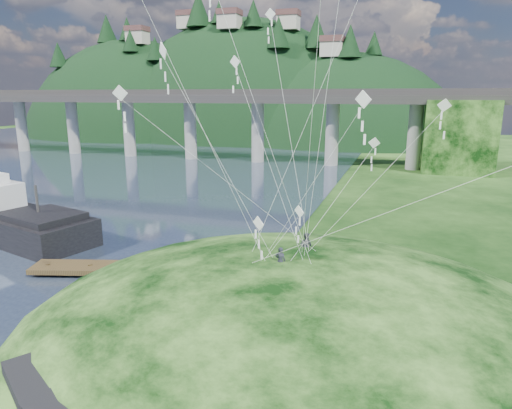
% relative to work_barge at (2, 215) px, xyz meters
% --- Properties ---
extents(ground, '(320.00, 320.00, 0.00)m').
position_rel_work_barge_xyz_m(ground, '(25.56, -13.32, -1.96)').
color(ground, black).
rests_on(ground, ground).
extents(grass_hill, '(36.00, 32.00, 13.00)m').
position_rel_work_barge_xyz_m(grass_hill, '(33.56, -11.32, -3.46)').
color(grass_hill, black).
rests_on(grass_hill, ground).
extents(bridge, '(160.00, 11.00, 15.00)m').
position_rel_work_barge_xyz_m(bridge, '(-0.90, 56.75, 7.74)').
color(bridge, '#2D2B2B').
rests_on(bridge, ground).
extents(far_ridge, '(153.00, 70.00, 94.50)m').
position_rel_work_barge_xyz_m(far_ridge, '(-18.02, 108.85, -9.40)').
color(far_ridge, black).
rests_on(far_ridge, ground).
extents(work_barge, '(23.23, 11.76, 7.84)m').
position_rel_work_barge_xyz_m(work_barge, '(0.00, 0.00, 0.00)').
color(work_barge, black).
rests_on(work_barge, ground).
extents(wooden_dock, '(15.97, 6.87, 1.14)m').
position_rel_work_barge_xyz_m(wooden_dock, '(18.55, -5.29, -1.47)').
color(wooden_dock, '#3B2C18').
rests_on(wooden_dock, ground).
extents(kite_flyers, '(1.54, 3.89, 1.72)m').
position_rel_work_barge_xyz_m(kite_flyers, '(32.90, -9.31, 3.79)').
color(kite_flyers, '#292B37').
rests_on(kite_flyers, ground).
extents(kite_swarm, '(17.27, 17.93, 21.69)m').
position_rel_work_barge_xyz_m(kite_swarm, '(33.36, -11.99, 13.51)').
color(kite_swarm, white).
rests_on(kite_swarm, ground).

